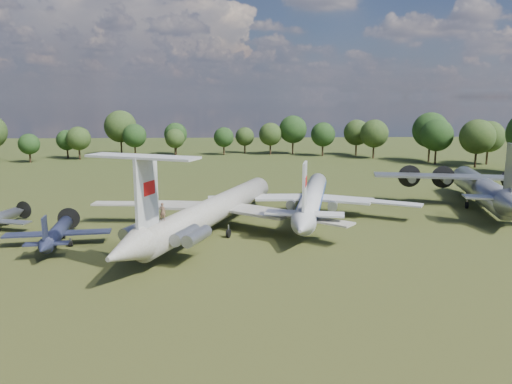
{
  "coord_description": "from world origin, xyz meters",
  "views": [
    {
      "loc": [
        5.07,
        -65.56,
        17.22
      ],
      "look_at": [
        7.86,
        -1.6,
        5.0
      ],
      "focal_mm": 35.0,
      "sensor_mm": 36.0,
      "label": 1
    }
  ],
  "objects_px": {
    "tu104_jet": "(312,202)",
    "person_on_il62": "(163,211)",
    "small_prop_west": "(57,236)",
    "an12_transport": "(482,193)",
    "il62_airliner": "(214,215)"
  },
  "relations": [
    {
      "from": "small_prop_west",
      "to": "person_on_il62",
      "type": "height_order",
      "value": "person_on_il62"
    },
    {
      "from": "il62_airliner",
      "to": "small_prop_west",
      "type": "xyz_separation_m",
      "value": [
        -18.17,
        -5.54,
        -1.09
      ]
    },
    {
      "from": "tu104_jet",
      "to": "small_prop_west",
      "type": "distance_m",
      "value": 34.95
    },
    {
      "from": "an12_transport",
      "to": "small_prop_west",
      "type": "bearing_deg",
      "value": -150.61
    },
    {
      "from": "il62_airliner",
      "to": "small_prop_west",
      "type": "bearing_deg",
      "value": -140.74
    },
    {
      "from": "person_on_il62",
      "to": "tu104_jet",
      "type": "bearing_deg",
      "value": -119.64
    },
    {
      "from": "tu104_jet",
      "to": "person_on_il62",
      "type": "bearing_deg",
      "value": -120.42
    },
    {
      "from": "il62_airliner",
      "to": "an12_transport",
      "type": "xyz_separation_m",
      "value": [
        41.56,
        12.65,
        0.14
      ]
    },
    {
      "from": "an12_transport",
      "to": "small_prop_west",
      "type": "relative_size",
      "value": 2.25
    },
    {
      "from": "an12_transport",
      "to": "il62_airliner",
      "type": "bearing_deg",
      "value": -150.62
    },
    {
      "from": "small_prop_west",
      "to": "an12_transport",
      "type": "bearing_deg",
      "value": 9.56
    },
    {
      "from": "person_on_il62",
      "to": "small_prop_west",
      "type": "bearing_deg",
      "value": -12.12
    },
    {
      "from": "small_prop_west",
      "to": "tu104_jet",
      "type": "bearing_deg",
      "value": 15.85
    },
    {
      "from": "small_prop_west",
      "to": "person_on_il62",
      "type": "bearing_deg",
      "value": -32.93
    },
    {
      "from": "tu104_jet",
      "to": "an12_transport",
      "type": "bearing_deg",
      "value": 21.73
    }
  ]
}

